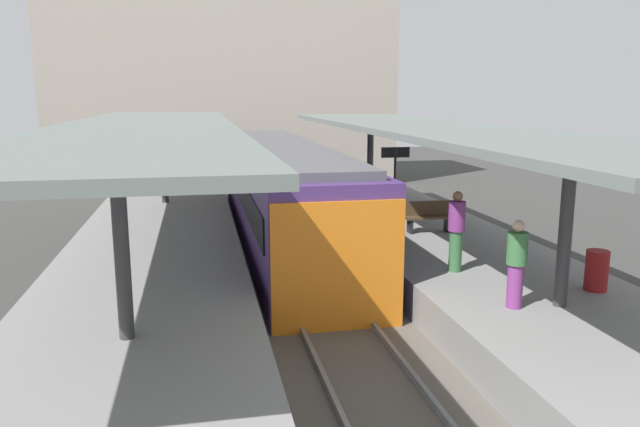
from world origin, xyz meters
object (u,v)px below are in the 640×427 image
at_px(commuter_train, 282,192).
at_px(passenger_near_bench, 516,263).
at_px(platform_bench, 428,216).
at_px(platform_sign, 395,166).
at_px(litter_bin, 597,270).
at_px(passenger_mid_platform, 456,230).

distance_m(commuter_train, passenger_near_bench, 9.86).
bearing_deg(passenger_near_bench, platform_bench, 83.02).
bearing_deg(platform_sign, litter_bin, -78.01).
xyz_separation_m(platform_bench, litter_bin, (1.33, -5.57, -0.06)).
bearing_deg(passenger_mid_platform, platform_sign, 84.64).
height_order(commuter_train, platform_sign, commuter_train).
bearing_deg(commuter_train, platform_bench, -41.39).
bearing_deg(passenger_mid_platform, litter_bin, -39.16).
relative_size(platform_bench, passenger_near_bench, 0.86).
height_order(passenger_near_bench, passenger_mid_platform, passenger_mid_platform).
bearing_deg(commuter_train, platform_sign, -18.57).
bearing_deg(litter_bin, platform_bench, 103.44).
relative_size(commuter_train, passenger_mid_platform, 9.02).
bearing_deg(commuter_train, passenger_near_bench, -72.76).
distance_m(platform_sign, litter_bin, 7.94).
height_order(commuter_train, litter_bin, commuter_train).
xyz_separation_m(commuter_train, passenger_mid_platform, (2.82, -7.03, 0.19)).
bearing_deg(passenger_near_bench, passenger_mid_platform, 92.34).
xyz_separation_m(commuter_train, litter_bin, (5.01, -8.81, -0.33)).
height_order(platform_bench, passenger_mid_platform, passenger_mid_platform).
xyz_separation_m(commuter_train, platform_bench, (3.68, -3.24, -0.26)).
distance_m(passenger_near_bench, passenger_mid_platform, 2.38).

